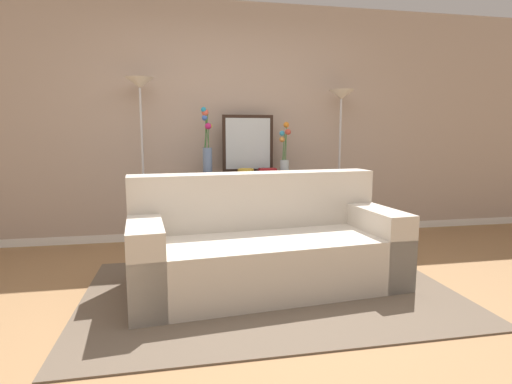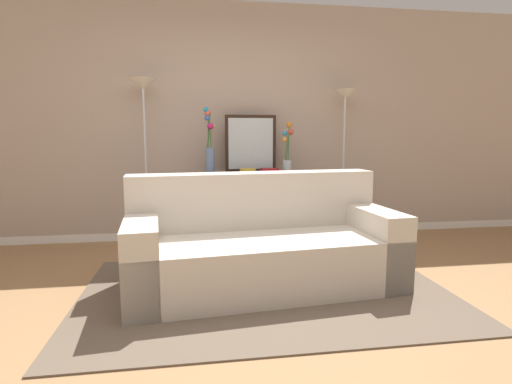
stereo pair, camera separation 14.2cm
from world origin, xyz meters
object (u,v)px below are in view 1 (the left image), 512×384
at_px(book_stack, 268,171).
at_px(vase_short_flowers, 285,152).
at_px(wall_mirror, 248,144).
at_px(book_row_under_console, 220,240).
at_px(couch, 265,247).
at_px(floor_lamp_right, 341,123).
at_px(console_table, 247,196).
at_px(floor_lamp_left, 141,116).
at_px(fruit_bowl, 246,171).
at_px(vase_tall_flowers, 207,148).

bearing_deg(book_stack, vase_short_flowers, 21.49).
bearing_deg(vase_short_flowers, wall_mirror, 160.37).
bearing_deg(book_row_under_console, couch, -79.04).
bearing_deg(couch, vase_short_flowers, 68.45).
bearing_deg(floor_lamp_right, couch, -131.57).
distance_m(console_table, floor_lamp_left, 1.38).
height_order(wall_mirror, book_stack, wall_mirror).
bearing_deg(console_table, floor_lamp_left, 175.95).
bearing_deg(book_stack, console_table, 159.25).
xyz_separation_m(couch, floor_lamp_left, (-1.02, 1.30, 1.08)).
bearing_deg(floor_lamp_left, floor_lamp_right, 0.00).
relative_size(couch, vase_short_flowers, 3.91).
height_order(couch, fruit_bowl, couch).
height_order(console_table, vase_tall_flowers, vase_tall_flowers).
bearing_deg(floor_lamp_right, floor_lamp_left, -180.00).
distance_m(console_table, vase_tall_flowers, 0.67).
relative_size(floor_lamp_right, vase_short_flowers, 3.08).
bearing_deg(book_row_under_console, vase_short_flowers, 0.23).
bearing_deg(book_row_under_console, book_stack, -8.87).
bearing_deg(console_table, vase_tall_flowers, 174.43).
height_order(couch, wall_mirror, wall_mirror).
distance_m(couch, floor_lamp_right, 2.01).
xyz_separation_m(couch, console_table, (0.06, 1.22, 0.22)).
height_order(floor_lamp_left, floor_lamp_right, floor_lamp_left).
bearing_deg(book_stack, floor_lamp_left, 173.12).
relative_size(vase_tall_flowers, vase_short_flowers, 1.27).
relative_size(floor_lamp_left, wall_mirror, 2.82).
bearing_deg(vase_tall_flowers, book_stack, -10.84).
relative_size(vase_short_flowers, book_stack, 2.59).
bearing_deg(floor_lamp_left, console_table, -4.05).
height_order(fruit_bowl, book_stack, fruit_bowl).
bearing_deg(book_stack, fruit_bowl, -174.72).
bearing_deg(vase_tall_flowers, vase_short_flowers, -2.59).
bearing_deg(vase_short_flowers, console_table, -179.60).
xyz_separation_m(floor_lamp_left, floor_lamp_right, (2.17, 0.00, -0.06)).
xyz_separation_m(floor_lamp_left, book_stack, (1.30, -0.16, -0.58)).
bearing_deg(floor_lamp_right, book_stack, -169.88).
distance_m(couch, wall_mirror, 1.57).
bearing_deg(vase_short_flowers, floor_lamp_left, 177.19).
bearing_deg(book_row_under_console, vase_tall_flowers, 161.10).
xyz_separation_m(floor_lamp_left, vase_short_flowers, (1.51, -0.07, -0.38)).
height_order(console_table, vase_short_flowers, vase_short_flowers).
relative_size(console_table, wall_mirror, 1.87).
distance_m(console_table, book_row_under_console, 0.57).
relative_size(wall_mirror, book_stack, 2.95).
distance_m(vase_tall_flowers, vase_short_flowers, 0.84).
bearing_deg(fruit_bowl, wall_mirror, 74.92).
height_order(fruit_bowl, book_row_under_console, fruit_bowl).
relative_size(couch, console_table, 1.83).
bearing_deg(book_row_under_console, wall_mirror, 22.53).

